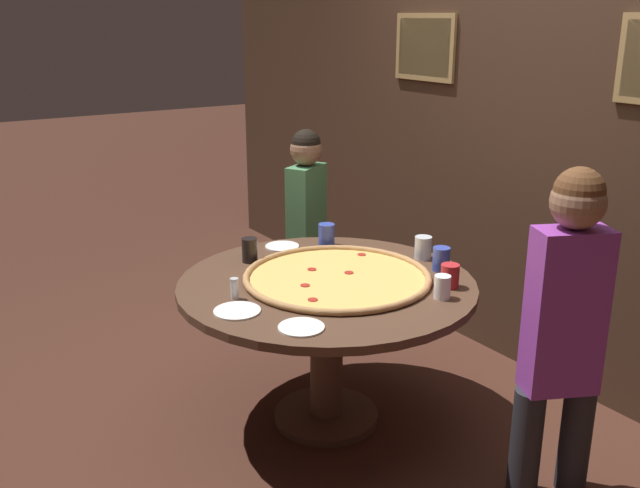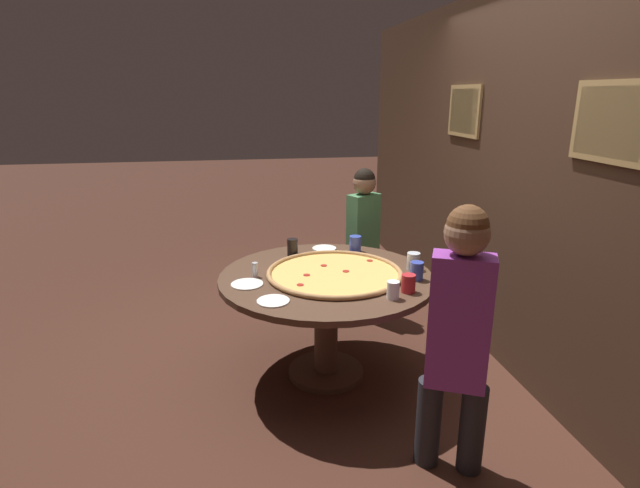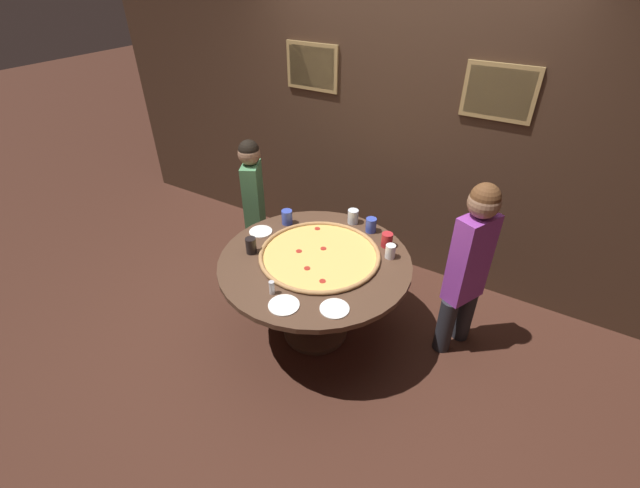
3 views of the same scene
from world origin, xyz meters
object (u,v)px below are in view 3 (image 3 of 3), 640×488
at_px(drink_cup_far_left, 387,240).
at_px(diner_far_right, 254,199).
at_px(drink_cup_beside_pizza, 287,217).
at_px(drink_cup_near_right, 390,251).
at_px(drink_cup_front_edge, 251,246).
at_px(drink_cup_by_shaker, 353,216).
at_px(dining_table, 315,276).
at_px(drink_cup_far_right, 371,225).
at_px(white_plate_right_side, 284,305).
at_px(white_plate_far_back, 335,309).
at_px(diner_far_left, 469,262).
at_px(white_plate_near_front, 261,232).
at_px(condiment_shaker, 272,288).
at_px(giant_pizza, 320,255).

relative_size(drink_cup_far_left, diner_far_right, 0.09).
bearing_deg(drink_cup_beside_pizza, diner_far_right, 158.91).
relative_size(drink_cup_near_right, drink_cup_front_edge, 0.85).
bearing_deg(drink_cup_by_shaker, dining_table, -89.87).
bearing_deg(drink_cup_near_right, drink_cup_far_left, 123.48).
distance_m(drink_cup_front_edge, drink_cup_by_shaker, 0.89).
distance_m(drink_cup_far_right, white_plate_right_side, 1.08).
distance_m(white_plate_far_back, diner_far_left, 1.04).
bearing_deg(drink_cup_far_left, diner_far_left, 3.48).
xyz_separation_m(drink_cup_by_shaker, white_plate_near_front, (-0.56, -0.51, -0.05)).
bearing_deg(white_plate_near_front, drink_cup_far_right, 31.70).
relative_size(white_plate_far_back, diner_far_right, 0.15).
relative_size(drink_cup_beside_pizza, drink_cup_front_edge, 0.97).
xyz_separation_m(drink_cup_near_right, drink_cup_beside_pizza, (-0.91, 0.00, 0.01)).
bearing_deg(condiment_shaker, dining_table, 84.53).
distance_m(drink_cup_near_right, diner_far_left, 0.55).
height_order(drink_cup_far_right, diner_far_left, diner_far_left).
xyz_separation_m(giant_pizza, drink_cup_near_right, (0.45, 0.25, 0.04)).
relative_size(drink_cup_near_right, drink_cup_beside_pizza, 0.88).
distance_m(condiment_shaker, diner_far_left, 1.39).
relative_size(dining_table, white_plate_near_front, 7.68).
distance_m(white_plate_far_back, white_plate_right_side, 0.32).
height_order(dining_table, drink_cup_beside_pizza, drink_cup_beside_pizza).
xyz_separation_m(white_plate_near_front, diner_far_right, (-0.40, 0.41, -0.01)).
bearing_deg(giant_pizza, condiment_shaker, -95.73).
distance_m(dining_table, drink_cup_beside_pizza, 0.59).
xyz_separation_m(drink_cup_beside_pizza, white_plate_right_side, (0.55, -0.83, -0.06)).
height_order(dining_table, diner_far_left, diner_far_left).
xyz_separation_m(dining_table, diner_far_left, (0.99, 0.47, 0.21)).
height_order(drink_cup_front_edge, diner_far_right, diner_far_right).
height_order(drink_cup_beside_pizza, white_plate_far_back, drink_cup_beside_pizza).
distance_m(drink_cup_far_right, condiment_shaker, 1.04).
relative_size(drink_cup_front_edge, white_plate_near_front, 0.68).
relative_size(drink_cup_far_left, white_plate_far_back, 0.58).
relative_size(drink_cup_by_shaker, white_plate_far_back, 0.62).
height_order(drink_cup_far_right, white_plate_near_front, drink_cup_far_right).
xyz_separation_m(drink_cup_front_edge, drink_cup_by_shaker, (0.45, 0.77, -0.00)).
bearing_deg(drink_cup_far_left, dining_table, -131.24).
bearing_deg(drink_cup_front_edge, dining_table, 20.45).
bearing_deg(white_plate_far_back, drink_cup_far_left, 90.28).
distance_m(dining_table, giant_pizza, 0.17).
distance_m(giant_pizza, diner_far_right, 1.07).
height_order(condiment_shaker, diner_far_left, diner_far_left).
bearing_deg(dining_table, drink_cup_by_shaker, 90.13).
bearing_deg(white_plate_near_front, white_plate_right_side, -43.03).
bearing_deg(diner_far_right, drink_cup_near_right, -125.45).
relative_size(drink_cup_near_right, diner_far_left, 0.08).
relative_size(drink_cup_far_right, white_plate_right_side, 0.58).
bearing_deg(condiment_shaker, drink_cup_beside_pizza, 118.18).
distance_m(drink_cup_beside_pizza, condiment_shaker, 0.87).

